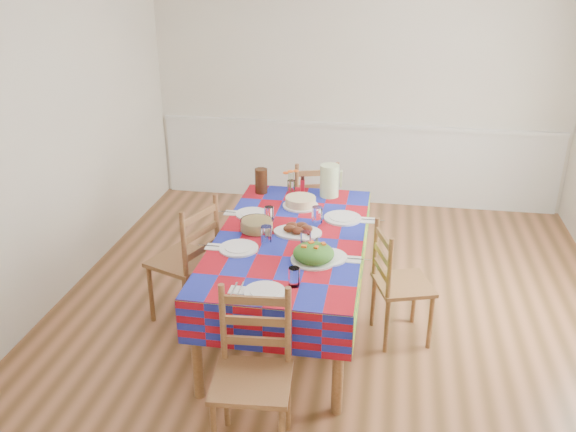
{
  "coord_description": "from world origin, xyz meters",
  "views": [
    {
      "loc": [
        0.35,
        -4.09,
        2.66
      ],
      "look_at": [
        -0.33,
        -0.1,
        0.89
      ],
      "focal_mm": 38.0,
      "sensor_mm": 36.0,
      "label": 1
    }
  ],
  "objects_px": {
    "green_pitcher": "(329,181)",
    "chair_near": "(253,376)",
    "dining_table": "(290,246)",
    "chair_right": "(398,284)",
    "meat_platter": "(298,230)",
    "chair_left": "(188,261)",
    "tea_pitcher": "(261,181)",
    "chair_far": "(314,208)"
  },
  "relations": [
    {
      "from": "chair_right",
      "to": "chair_far",
      "type": "bearing_deg",
      "value": 13.5
    },
    {
      "from": "meat_platter",
      "to": "chair_far",
      "type": "relative_size",
      "value": 0.37
    },
    {
      "from": "meat_platter",
      "to": "chair_near",
      "type": "distance_m",
      "value": 1.33
    },
    {
      "from": "green_pitcher",
      "to": "chair_near",
      "type": "bearing_deg",
      "value": -95.38
    },
    {
      "from": "dining_table",
      "to": "chair_near",
      "type": "height_order",
      "value": "chair_near"
    },
    {
      "from": "green_pitcher",
      "to": "chair_far",
      "type": "relative_size",
      "value": 0.29
    },
    {
      "from": "tea_pitcher",
      "to": "chair_near",
      "type": "distance_m",
      "value": 2.12
    },
    {
      "from": "dining_table",
      "to": "tea_pitcher",
      "type": "bearing_deg",
      "value": 115.62
    },
    {
      "from": "dining_table",
      "to": "tea_pitcher",
      "type": "relative_size",
      "value": 9.33
    },
    {
      "from": "meat_platter",
      "to": "chair_right",
      "type": "relative_size",
      "value": 0.39
    },
    {
      "from": "tea_pitcher",
      "to": "chair_far",
      "type": "distance_m",
      "value": 0.72
    },
    {
      "from": "chair_near",
      "to": "chair_left",
      "type": "relative_size",
      "value": 0.97
    },
    {
      "from": "chair_near",
      "to": "chair_right",
      "type": "distance_m",
      "value": 1.46
    },
    {
      "from": "meat_platter",
      "to": "chair_near",
      "type": "height_order",
      "value": "chair_near"
    },
    {
      "from": "tea_pitcher",
      "to": "green_pitcher",
      "type": "bearing_deg",
      "value": 2.14
    },
    {
      "from": "meat_platter",
      "to": "chair_right",
      "type": "xyz_separation_m",
      "value": [
        0.75,
        -0.06,
        -0.35
      ]
    },
    {
      "from": "chair_left",
      "to": "chair_right",
      "type": "height_order",
      "value": "chair_left"
    },
    {
      "from": "green_pitcher",
      "to": "chair_right",
      "type": "distance_m",
      "value": 1.13
    },
    {
      "from": "tea_pitcher",
      "to": "chair_right",
      "type": "xyz_separation_m",
      "value": [
        1.18,
        -0.82,
        -0.43
      ]
    },
    {
      "from": "green_pitcher",
      "to": "chair_near",
      "type": "distance_m",
      "value": 2.12
    },
    {
      "from": "tea_pitcher",
      "to": "chair_left",
      "type": "xyz_separation_m",
      "value": [
        -0.4,
        -0.82,
        -0.38
      ]
    },
    {
      "from": "green_pitcher",
      "to": "chair_far",
      "type": "bearing_deg",
      "value": 113.16
    },
    {
      "from": "chair_far",
      "to": "dining_table",
      "type": "bearing_deg",
      "value": 72.48
    },
    {
      "from": "meat_platter",
      "to": "chair_near",
      "type": "bearing_deg",
      "value": -92.16
    },
    {
      "from": "chair_near",
      "to": "chair_right",
      "type": "relative_size",
      "value": 1.08
    },
    {
      "from": "chair_far",
      "to": "chair_left",
      "type": "height_order",
      "value": "chair_left"
    },
    {
      "from": "chair_far",
      "to": "chair_left",
      "type": "relative_size",
      "value": 0.94
    },
    {
      "from": "tea_pitcher",
      "to": "chair_right",
      "type": "distance_m",
      "value": 1.5
    },
    {
      "from": "dining_table",
      "to": "chair_right",
      "type": "distance_m",
      "value": 0.83
    },
    {
      "from": "meat_platter",
      "to": "chair_right",
      "type": "distance_m",
      "value": 0.83
    },
    {
      "from": "meat_platter",
      "to": "chair_left",
      "type": "xyz_separation_m",
      "value": [
        -0.83,
        -0.07,
        -0.3
      ]
    },
    {
      "from": "chair_near",
      "to": "chair_left",
      "type": "height_order",
      "value": "chair_left"
    },
    {
      "from": "chair_near",
      "to": "chair_left",
      "type": "bearing_deg",
      "value": 118.1
    },
    {
      "from": "meat_platter",
      "to": "chair_right",
      "type": "bearing_deg",
      "value": -4.79
    },
    {
      "from": "dining_table",
      "to": "meat_platter",
      "type": "relative_size",
      "value": 5.55
    },
    {
      "from": "dining_table",
      "to": "green_pitcher",
      "type": "relative_size",
      "value": 7.27
    },
    {
      "from": "tea_pitcher",
      "to": "chair_far",
      "type": "xyz_separation_m",
      "value": [
        0.4,
        0.44,
        -0.4
      ]
    },
    {
      "from": "chair_near",
      "to": "chair_right",
      "type": "bearing_deg",
      "value": 52.59
    },
    {
      "from": "dining_table",
      "to": "green_pitcher",
      "type": "xyz_separation_m",
      "value": [
        0.19,
        0.83,
        0.22
      ]
    },
    {
      "from": "meat_platter",
      "to": "chair_far",
      "type": "bearing_deg",
      "value": 91.55
    },
    {
      "from": "meat_platter",
      "to": "chair_left",
      "type": "height_order",
      "value": "chair_left"
    },
    {
      "from": "dining_table",
      "to": "chair_left",
      "type": "xyz_separation_m",
      "value": [
        -0.79,
        -0.02,
        -0.19
      ]
    }
  ]
}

